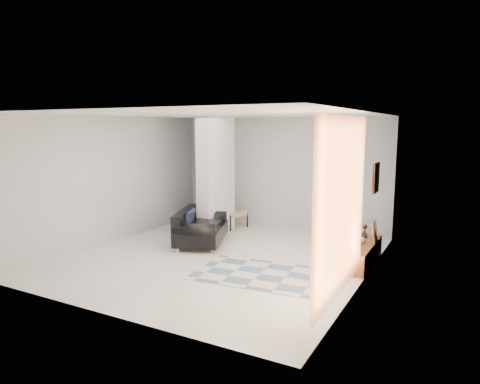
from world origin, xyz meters
The scene contains 17 objects.
floor centered at (0.00, 0.00, 0.00)m, with size 6.00×6.00×0.00m, color beige.
ceiling centered at (0.00, 0.00, 2.80)m, with size 6.00×6.00×0.00m, color white.
wall_back centered at (0.00, 3.00, 1.40)m, with size 6.00×6.00×0.00m, color #B8B9BC.
wall_front centered at (0.00, -3.00, 1.40)m, with size 6.00×6.00×0.00m, color #B8B9BC.
wall_left centered at (-2.75, 0.00, 1.40)m, with size 6.00×6.00×0.00m, color #B8B9BC.
wall_right centered at (2.75, 0.00, 1.40)m, with size 6.00×6.00×0.00m, color #B8B9BC.
partition_column centered at (-1.10, 1.60, 1.40)m, with size 0.35×1.20×2.80m, color silver.
hallway_door centered at (-2.10, 2.96, 1.02)m, with size 0.85×0.06×2.04m, color silver.
curtain centered at (2.67, -1.15, 1.45)m, with size 2.55×2.55×0.00m, color #FF9043.
wall_art centered at (2.72, 0.90, 1.65)m, with size 0.04×0.45×0.55m, color #3D1C10.
media_console centered at (2.52, 0.90, 0.21)m, with size 0.45×1.63×0.80m.
loveseat centered at (-0.96, 0.61, 0.36)m, with size 1.42×1.80×0.76m.
daybed centered at (-1.58, 2.49, 0.42)m, with size 1.66×1.03×0.77m.
area_rug centered at (1.08, -0.53, 0.01)m, with size 2.23×1.49×0.01m, color beige.
cylinder_lamp centered at (2.50, 0.31, 0.71)m, with size 0.11×0.11×0.61m, color white.
bronze_figurine centered at (2.47, 1.35, 0.53)m, with size 0.13×0.13×0.26m, color #2F2215, non-canonical shape.
vase centered at (2.47, 0.90, 0.50)m, with size 0.19×0.19×0.20m, color silver.
Camera 1 is at (4.18, -7.04, 2.57)m, focal length 32.00 mm.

